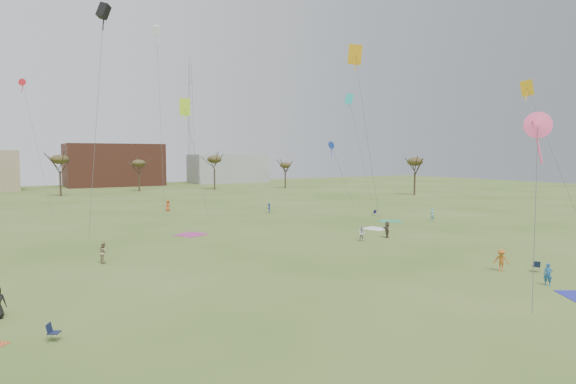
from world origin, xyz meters
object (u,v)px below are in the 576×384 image
flyer_near_right (548,274)px  radio_tower (191,123)px  camp_chair_center (536,269)px  camp_chair_right (374,214)px  camp_chair_left (54,336)px

flyer_near_right → radio_tower: (20.57, 131.86, 18.45)m
flyer_near_right → camp_chair_center: size_ratio=1.75×
flyer_near_right → camp_chair_right: flyer_near_right is taller
flyer_near_right → camp_chair_left: (-29.86, 6.11, -0.50)m
flyer_near_right → camp_chair_left: bearing=-123.7°
camp_chair_right → radio_tower: 98.91m
camp_chair_right → radio_tower: (6.01, 96.89, 18.95)m
radio_tower → camp_chair_right: bearing=-93.5°
flyer_near_right → camp_chair_right: 37.89m
camp_chair_center → radio_tower: 131.74m
camp_chair_left → camp_chair_right: (44.42, 28.86, 0.00)m
camp_chair_right → flyer_near_right: bearing=-31.9°
flyer_near_right → camp_chair_right: size_ratio=1.75×
camp_chair_center → camp_chair_right: 34.31m
camp_chair_center → camp_chair_right: same height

